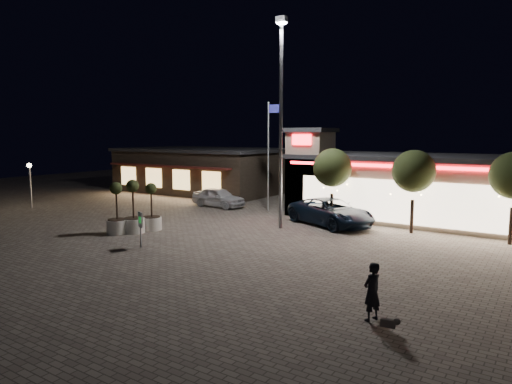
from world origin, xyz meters
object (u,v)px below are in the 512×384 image
Objects in this scene: valet_sign at (140,223)px; planter_mid at (117,218)px; pedestrian at (372,292)px; pickup_truck at (331,212)px; planter_left at (152,215)px; white_sedan at (218,197)px.

planter_mid is at bearing 157.53° from valet_sign.
planter_mid reaches higher than pedestrian.
planter_mid reaches higher than valet_sign.
pickup_truck is 10.95m from planter_left.
planter_mid is at bearing -113.79° from planter_left.
planter_mid is (-16.31, 3.90, 0.01)m from pedestrian.
white_sedan is at bearing 103.33° from planter_left.
valet_sign reaches higher than pickup_truck.
valet_sign is (-12.77, 2.43, 0.35)m from pedestrian.
pedestrian is (17.64, -14.86, 0.14)m from white_sedan.
pickup_truck is 14.81m from pedestrian.
planter_mid is at bearing -169.35° from white_sedan.
planter_mid is 3.85m from valet_sign.
planter_left is at bearing 129.16° from valet_sign.
planter_left is at bearing -88.34° from pedestrian.
valet_sign is (3.54, -1.46, 0.34)m from planter_mid.
pickup_truck is 3.33× the size of pedestrian.
planter_mid is (1.33, -10.97, 0.15)m from white_sedan.
pickup_truck is 11.90m from valet_sign.
valet_sign is (-5.56, -10.51, 0.42)m from pickup_truck.
pedestrian reaches higher than pickup_truck.
planter_left reaches higher than pedestrian.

